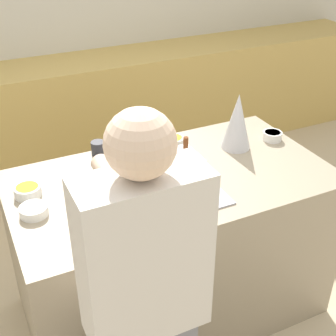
{
  "coord_description": "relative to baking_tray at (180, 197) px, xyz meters",
  "views": [
    {
      "loc": [
        -0.9,
        -1.83,
        2.18
      ],
      "look_at": [
        -0.02,
        0.0,
        0.98
      ],
      "focal_mm": 50.0,
      "sensor_mm": 36.0,
      "label": 1
    }
  ],
  "objects": [
    {
      "name": "decorative_tree",
      "position": [
        0.52,
        0.32,
        0.16
      ],
      "size": [
        0.17,
        0.17,
        0.32
      ],
      "color": "silver",
      "rests_on": "kitchen_island"
    },
    {
      "name": "candy_bowl_far_right",
      "position": [
        0.76,
        0.3,
        0.02
      ],
      "size": [
        0.11,
        0.11,
        0.05
      ],
      "color": "white",
      "rests_on": "kitchen_island"
    },
    {
      "name": "baking_tray",
      "position": [
        0.0,
        0.0,
        0.0
      ],
      "size": [
        0.42,
        0.33,
        0.01
      ],
      "color": "#B2B2BC",
      "rests_on": "kitchen_island"
    },
    {
      "name": "back_cabinet_block",
      "position": [
        0.05,
        2.12,
        -0.45
      ],
      "size": [
        6.0,
        0.6,
        0.96
      ],
      "color": "tan",
      "rests_on": "ground_plane"
    },
    {
      "name": "mug",
      "position": [
        -0.22,
        0.57,
        0.04
      ],
      "size": [
        0.08,
        0.08,
        0.08
      ],
      "color": "#2D2D33",
      "rests_on": "kitchen_island"
    },
    {
      "name": "candy_bowl_near_tray_left",
      "position": [
        0.22,
        0.52,
        0.02
      ],
      "size": [
        0.13,
        0.13,
        0.04
      ],
      "color": "white",
      "rests_on": "kitchen_island"
    },
    {
      "name": "candy_bowl_beside_tree",
      "position": [
        -0.01,
        0.5,
        0.02
      ],
      "size": [
        0.1,
        0.1,
        0.05
      ],
      "color": "white",
      "rests_on": "kitchen_island"
    },
    {
      "name": "person",
      "position": [
        -0.41,
        -0.53,
        -0.07
      ],
      "size": [
        0.44,
        0.55,
        1.66
      ],
      "color": "slate",
      "rests_on": "ground_plane"
    },
    {
      "name": "candy_bowl_center_rear",
      "position": [
        -0.66,
        0.16,
        0.02
      ],
      "size": [
        0.13,
        0.13,
        0.04
      ],
      "color": "white",
      "rests_on": "kitchen_island"
    },
    {
      "name": "cookbook",
      "position": [
        -0.23,
        0.31,
        0.01
      ],
      "size": [
        0.21,
        0.17,
        0.02
      ],
      "color": "#3F598C",
      "rests_on": "kitchen_island"
    },
    {
      "name": "gingerbread_house",
      "position": [
        0.0,
        0.0,
        0.12
      ],
      "size": [
        0.17,
        0.19,
        0.29
      ],
      "color": "#5B2D14",
      "rests_on": "baking_tray"
    },
    {
      "name": "ground_plane",
      "position": [
        0.05,
        0.18,
        -0.93
      ],
      "size": [
        12.0,
        12.0,
        0.0
      ],
      "primitive_type": "plane",
      "color": "#C6B28E"
    },
    {
      "name": "kitchen_island",
      "position": [
        0.05,
        0.18,
        -0.47
      ],
      "size": [
        1.65,
        0.9,
        0.92
      ],
      "color": "gray",
      "rests_on": "ground_plane"
    },
    {
      "name": "candy_bowl_far_left",
      "position": [
        -0.65,
        0.33,
        0.02
      ],
      "size": [
        0.13,
        0.13,
        0.05
      ],
      "color": "white",
      "rests_on": "kitchen_island"
    },
    {
      "name": "wall_back",
      "position": [
        0.05,
        2.45,
        0.37
      ],
      "size": [
        8.0,
        0.05,
        2.6
      ],
      "color": "beige",
      "rests_on": "ground_plane"
    }
  ]
}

